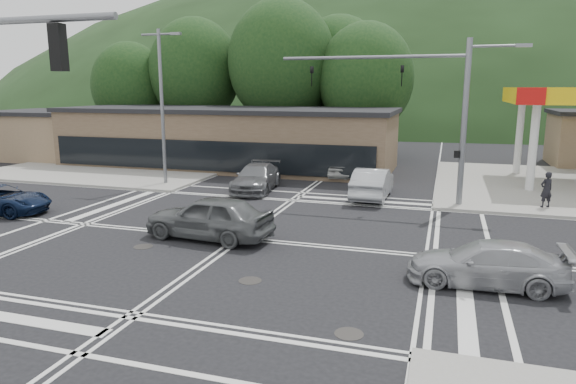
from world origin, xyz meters
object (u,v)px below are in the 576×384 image
(car_grey_center, at_px, (209,217))
(car_queue_b, at_px, (341,167))
(car_queue_a, at_px, (372,183))
(car_northbound, at_px, (256,178))
(car_silver_east, at_px, (486,264))
(pedestrian, at_px, (546,190))

(car_grey_center, bearing_deg, car_queue_b, 177.26)
(car_queue_a, height_order, car_northbound, car_queue_a)
(car_grey_center, xyz_separation_m, car_silver_east, (9.90, -1.94, -0.19))
(car_grey_center, bearing_deg, pedestrian, 129.40)
(car_silver_east, height_order, car_queue_a, car_queue_a)
(car_grey_center, distance_m, pedestrian, 15.99)
(car_silver_east, relative_size, pedestrian, 2.67)
(car_silver_east, distance_m, car_queue_a, 12.28)
(car_queue_b, bearing_deg, car_grey_center, 74.23)
(car_queue_b, height_order, car_northbound, car_northbound)
(car_grey_center, height_order, car_silver_east, car_grey_center)
(car_silver_east, bearing_deg, pedestrian, 162.17)
(car_grey_center, xyz_separation_m, car_queue_a, (4.96, 9.30, -0.05))
(car_northbound, height_order, pedestrian, pedestrian)
(pedestrian, bearing_deg, car_queue_a, -30.56)
(car_grey_center, height_order, pedestrian, pedestrian)
(car_queue_b, xyz_separation_m, pedestrian, (11.11, -6.13, 0.31))
(car_silver_east, bearing_deg, car_queue_b, -156.34)
(car_queue_a, relative_size, pedestrian, 2.86)
(car_queue_b, distance_m, pedestrian, 12.69)
(car_silver_east, height_order, car_northbound, car_northbound)
(car_silver_east, bearing_deg, car_queue_a, -157.15)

